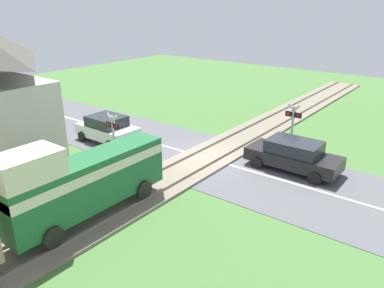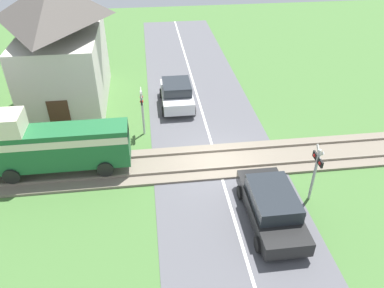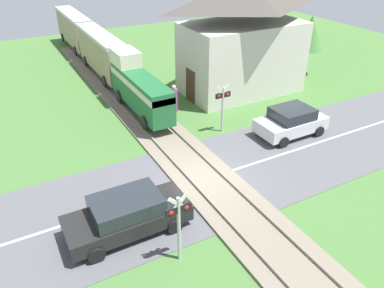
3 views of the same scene
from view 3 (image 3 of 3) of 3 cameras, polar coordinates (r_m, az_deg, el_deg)
The scene contains 11 objects.
ground_plane at distance 16.86m, azimuth 2.07°, elevation -5.43°, with size 60.00×60.00×0.00m, color #426B33.
road_surface at distance 16.85m, azimuth 2.07°, elevation -5.40°, with size 48.00×6.40×0.02m.
track_bed at distance 16.82m, azimuth 2.07°, elevation -5.24°, with size 2.80×48.00×0.24m.
train at distance 29.63m, azimuth -14.12°, elevation 13.81°, with size 1.58×23.08×3.18m.
car_near_crossing at distance 14.00m, azimuth -9.84°, elevation -10.49°, with size 4.51×2.01×1.51m.
car_far_side at distance 20.72m, azimuth 14.87°, elevation 3.38°, with size 3.78×2.01×1.56m.
crossing_signal_west_approach at distance 12.15m, azimuth -2.04°, elevation -11.32°, with size 0.90×0.18×2.73m.
crossing_signal_east_approach at distance 20.05m, azimuth 4.70°, elevation 6.44°, with size 0.90×0.18×2.73m.
station_building at distance 25.26m, azimuth 7.74°, elevation 15.65°, with size 8.28×4.72×7.29m.
pedestrian_by_station at distance 22.81m, azimuth -2.73°, elevation 6.82°, with size 0.42×0.42×1.70m.
tree_by_station at distance 29.72m, azimuth 17.62°, elevation 15.81°, with size 2.05×2.05×4.36m.
Camera 3 is at (-7.09, -11.73, 9.82)m, focal length 35.00 mm.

